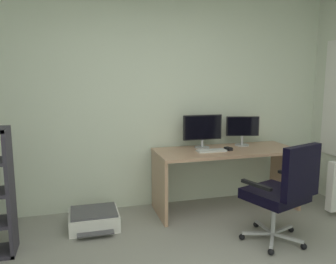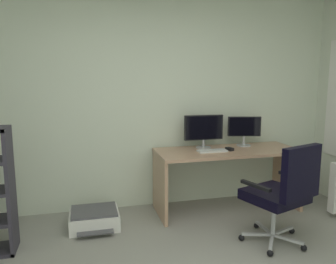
# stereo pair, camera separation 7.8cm
# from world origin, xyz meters

# --- Properties ---
(wall_back) EXTENTS (4.76, 0.10, 2.63)m
(wall_back) POSITION_xyz_m (0.00, 2.35, 1.31)
(wall_back) COLOR silver
(wall_back) RESTS_ON ground
(desk) EXTENTS (1.70, 0.66, 0.74)m
(desk) POSITION_xyz_m (0.89, 1.93, 0.56)
(desk) COLOR tan
(desk) RESTS_ON ground
(monitor_main) EXTENTS (0.48, 0.18, 0.40)m
(monitor_main) POSITION_xyz_m (0.64, 2.09, 0.98)
(monitor_main) COLOR #B2B5B7
(monitor_main) RESTS_ON desk
(monitor_secondary) EXTENTS (0.41, 0.18, 0.37)m
(monitor_secondary) POSITION_xyz_m (1.18, 2.09, 0.96)
(monitor_secondary) COLOR #B2B5B7
(monitor_secondary) RESTS_ON desk
(keyboard) EXTENTS (0.34, 0.13, 0.02)m
(keyboard) POSITION_xyz_m (0.67, 1.87, 0.75)
(keyboard) COLOR silver
(keyboard) RESTS_ON desk
(computer_mouse) EXTENTS (0.08, 0.11, 0.03)m
(computer_mouse) POSITION_xyz_m (0.89, 1.88, 0.76)
(computer_mouse) COLOR black
(computer_mouse) RESTS_ON desk
(office_chair) EXTENTS (0.66, 0.69, 1.00)m
(office_chair) POSITION_xyz_m (1.02, 0.96, 0.55)
(office_chair) COLOR #B7BABC
(office_chair) RESTS_ON ground
(printer) EXTENTS (0.52, 0.51, 0.19)m
(printer) POSITION_xyz_m (-0.69, 1.81, 0.09)
(printer) COLOR white
(printer) RESTS_ON ground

